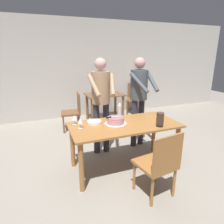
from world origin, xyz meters
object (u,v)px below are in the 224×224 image
(wine_glass_near, at_px, (80,121))
(chair_near_side, at_px, (159,163))
(person_standing_beside, at_px, (139,93))
(background_chair_1, at_px, (74,110))
(main_dining_table, at_px, (124,131))
(cake_on_platter, at_px, (116,121))
(person_cutting_cake, at_px, (101,96))
(wine_glass_far, at_px, (74,118))
(background_chair_0, at_px, (134,97))
(cake_knife, at_px, (111,117))
(plate_stack, at_px, (94,122))
(water_bottle, at_px, (119,111))
(hurricane_lamp, at_px, (160,119))
(background_table, at_px, (105,100))

(wine_glass_near, height_order, chair_near_side, chair_near_side)
(person_standing_beside, bearing_deg, background_chair_1, 128.65)
(main_dining_table, relative_size, cake_on_platter, 4.92)
(cake_on_platter, xyz_separation_m, person_cutting_cake, (-0.04, 0.57, 0.27))
(wine_glass_far, relative_size, background_chair_0, 0.16)
(chair_near_side, bearing_deg, cake_knife, 111.41)
(plate_stack, bearing_deg, cake_knife, -31.75)
(person_cutting_cake, height_order, background_chair_1, person_cutting_cake)
(water_bottle, relative_size, background_chair_0, 0.28)
(person_cutting_cake, xyz_separation_m, person_standing_beside, (0.76, 0.03, 0.00))
(water_bottle, bearing_deg, main_dining_table, -97.94)
(water_bottle, xyz_separation_m, person_standing_beside, (0.55, 0.35, 0.21))
(hurricane_lamp, distance_m, background_table, 2.63)
(plate_stack, height_order, hurricane_lamp, hurricane_lamp)
(background_table, bearing_deg, cake_on_platter, -104.83)
(background_chair_1, bearing_deg, wine_glass_near, -96.86)
(wine_glass_near, relative_size, person_cutting_cake, 0.08)
(person_cutting_cake, bearing_deg, background_table, 69.27)
(hurricane_lamp, bearing_deg, background_table, 89.34)
(wine_glass_near, bearing_deg, person_cutting_cake, 47.78)
(cake_on_platter, relative_size, wine_glass_far, 2.36)
(wine_glass_near, distance_m, background_chair_0, 3.45)
(cake_knife, bearing_deg, wine_glass_far, 158.40)
(background_chair_0, bearing_deg, cake_on_platter, -122.61)
(main_dining_table, xyz_separation_m, person_standing_beside, (0.59, 0.64, 0.44))
(cake_on_platter, distance_m, background_chair_1, 1.94)
(cake_knife, distance_m, water_bottle, 0.34)
(person_standing_beside, bearing_deg, wine_glass_near, -155.48)
(cake_knife, xyz_separation_m, person_cutting_cake, (0.03, 0.57, 0.21))
(cake_knife, bearing_deg, water_bottle, 45.07)
(main_dining_table, relative_size, wine_glass_near, 11.61)
(cake_on_platter, relative_size, cake_knife, 1.26)
(wine_glass_far, bearing_deg, cake_knife, -21.60)
(cake_on_platter, relative_size, background_table, 0.34)
(main_dining_table, xyz_separation_m, water_bottle, (0.04, 0.29, 0.23))
(wine_glass_far, distance_m, hurricane_lamp, 1.28)
(person_cutting_cake, relative_size, background_chair_0, 1.91)
(wine_glass_near, xyz_separation_m, background_chair_1, (0.22, 1.86, -0.36))
(background_table, bearing_deg, plate_stack, -112.75)
(wine_glass_near, bearing_deg, cake_on_platter, -2.94)
(main_dining_table, bearing_deg, person_standing_beside, 47.62)
(wine_glass_far, relative_size, water_bottle, 0.58)
(wine_glass_far, height_order, hurricane_lamp, hurricane_lamp)
(main_dining_table, bearing_deg, background_chair_1, 102.89)
(water_bottle, relative_size, person_standing_beside, 0.15)
(wine_glass_near, bearing_deg, plate_stack, 25.26)
(background_table, relative_size, background_chair_0, 1.11)
(cake_on_platter, xyz_separation_m, hurricane_lamp, (0.58, -0.32, 0.06))
(main_dining_table, relative_size, hurricane_lamp, 7.96)
(hurricane_lamp, bearing_deg, main_dining_table, 147.84)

